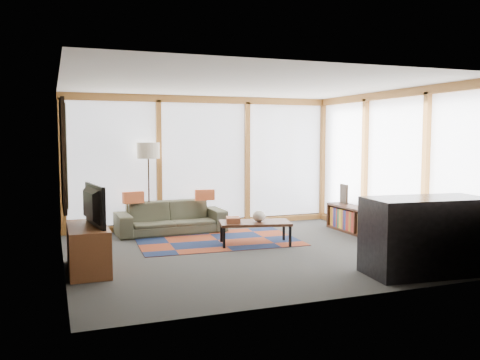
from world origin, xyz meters
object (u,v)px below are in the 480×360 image
object	(u,v)px
sofa	(171,217)
floor_lamp	(149,188)
coffee_table	(255,233)
tv_console	(88,248)
bar_counter	(426,236)
television	(88,205)
bookshelf	(362,222)

from	to	relation	value
sofa	floor_lamp	size ratio (longest dim) A/B	1.19
sofa	coffee_table	size ratio (longest dim) A/B	1.73
tv_console	coffee_table	bearing A→B (deg)	14.82
floor_lamp	coffee_table	world-z (taller)	floor_lamp
sofa	bar_counter	world-z (taller)	bar_counter
bar_counter	television	bearing A→B (deg)	163.21
sofa	bookshelf	distance (m)	3.54
floor_lamp	bookshelf	distance (m)	4.01
floor_lamp	tv_console	size ratio (longest dim) A/B	1.38
floor_lamp	coffee_table	distance (m)	2.34
bookshelf	television	world-z (taller)	television
bookshelf	television	xyz separation A→B (m)	(-4.87, -0.80, 0.65)
sofa	bookshelf	xyz separation A→B (m)	(3.24, -1.44, -0.05)
television	floor_lamp	bearing A→B (deg)	-35.69
sofa	television	distance (m)	2.84
sofa	tv_console	xyz separation A→B (m)	(-1.64, -2.23, 0.01)
coffee_table	bar_counter	xyz separation A→B (m)	(1.44, -2.43, 0.31)
television	bookshelf	bearing A→B (deg)	-89.05
coffee_table	bookshelf	distance (m)	2.15
television	bar_counter	distance (m)	4.51
bar_counter	sofa	bearing A→B (deg)	128.11
floor_lamp	sofa	bearing A→B (deg)	-29.67
tv_console	bar_counter	xyz separation A→B (m)	(4.17, -1.71, 0.20)
floor_lamp	coffee_table	size ratio (longest dim) A/B	1.45
sofa	television	world-z (taller)	television
sofa	bar_counter	xyz separation A→B (m)	(2.53, -3.94, 0.21)
sofa	bookshelf	bearing A→B (deg)	-26.08
bookshelf	television	distance (m)	4.97
tv_console	television	distance (m)	0.59
sofa	bar_counter	distance (m)	4.69
bookshelf	tv_console	distance (m)	4.94
sofa	floor_lamp	distance (m)	0.70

